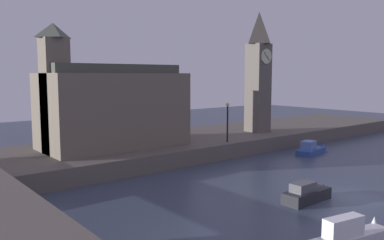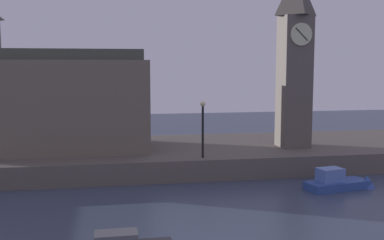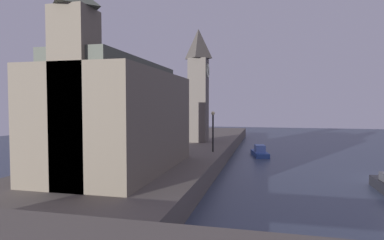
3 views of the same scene
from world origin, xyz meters
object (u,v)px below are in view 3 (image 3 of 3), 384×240
Objects in this scene: clock_tower at (198,83)px; boat_tour_blue at (260,152)px; streetlamp at (213,127)px; parliament_hall at (119,116)px.

clock_tower reaches higher than boat_tour_blue.
boat_tour_blue is (8.40, -4.30, -3.53)m from streetlamp.
boat_tour_blue is (0.50, -7.44, -8.24)m from clock_tower.
clock_tower is at bearing -5.51° from parliament_hall.
streetlamp is 0.77× the size of boat_tour_blue.
streetlamp reaches higher than boat_tour_blue.
clock_tower is at bearing 93.84° from boat_tour_blue.
parliament_hall reaches higher than boat_tour_blue.
clock_tower is 3.51× the size of streetlamp.
clock_tower reaches higher than streetlamp.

